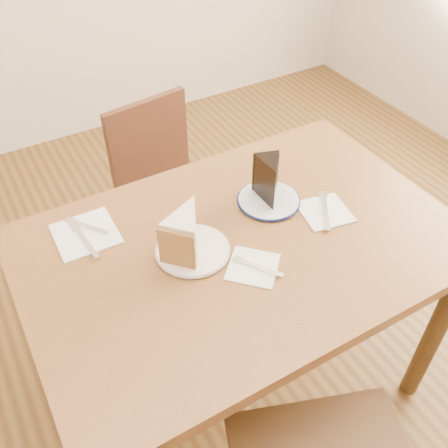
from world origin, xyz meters
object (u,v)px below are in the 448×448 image
carrot_cake (187,231)px  chocolate_cake (270,183)px  chair_far (170,195)px  plate_navy (269,200)px  plate_cream (193,250)px  table (242,265)px

carrot_cake → chocolate_cake: size_ratio=1.08×
chair_far → carrot_cake: bearing=62.7°
carrot_cake → chair_far: bearing=118.2°
plate_navy → chocolate_cake: (-0.00, -0.00, 0.07)m
chocolate_cake → carrot_cake: bearing=29.8°
chocolate_cake → plate_cream: bearing=33.0°
plate_navy → carrot_cake: bearing=-169.4°
plate_cream → chocolate_cake: size_ratio=1.56×
table → chocolate_cake: size_ratio=9.66×
table → plate_navy: plate_navy is taller
chair_far → plate_navy: (0.11, -0.51, 0.30)m
table → chocolate_cake: bearing=34.2°
plate_navy → carrot_cake: (-0.30, -0.06, 0.06)m
plate_navy → carrot_cake: carrot_cake is taller
table → chair_far: size_ratio=1.47×
table → plate_cream: size_ratio=6.18×
chair_far → plate_navy: bearing=93.1°
plate_cream → plate_navy: (0.29, 0.07, 0.00)m
carrot_cake → chocolate_cake: (0.30, 0.06, 0.01)m
table → chocolate_cake: 0.25m
chair_far → carrot_cake: (-0.20, -0.57, 0.36)m
plate_cream → carrot_cake: carrot_cake is taller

